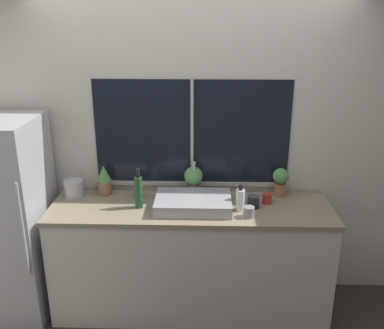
% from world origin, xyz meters
% --- Properties ---
extents(wall_back, '(8.00, 0.09, 2.70)m').
position_xyz_m(wall_back, '(0.00, 0.67, 1.35)').
color(wall_back, silver).
rests_on(wall_back, ground_plane).
extents(counter, '(2.21, 0.62, 0.93)m').
position_xyz_m(counter, '(0.00, 0.30, 0.46)').
color(counter, silver).
rests_on(counter, ground_plane).
extents(refrigerator, '(0.65, 0.67, 1.62)m').
position_xyz_m(refrigerator, '(-1.48, 0.27, 0.81)').
color(refrigerator, '#B7B7BC').
rests_on(refrigerator, ground_plane).
extents(sink, '(0.58, 0.45, 0.30)m').
position_xyz_m(sink, '(0.02, 0.28, 0.97)').
color(sink, '#ADADB2').
rests_on(sink, counter).
extents(potted_plant_left, '(0.12, 0.12, 0.25)m').
position_xyz_m(potted_plant_left, '(-0.72, 0.53, 1.06)').
color(potted_plant_left, '#9E6B4C').
rests_on(potted_plant_left, counter).
extents(potted_plant_center, '(0.15, 0.15, 0.25)m').
position_xyz_m(potted_plant_center, '(0.01, 0.53, 1.07)').
color(potted_plant_center, '#9E6B4C').
rests_on(potted_plant_center, counter).
extents(potted_plant_right, '(0.13, 0.13, 0.24)m').
position_xyz_m(potted_plant_right, '(0.73, 0.53, 1.07)').
color(potted_plant_right, '#9E6B4C').
rests_on(potted_plant_right, counter).
extents(soap_bottle, '(0.07, 0.07, 0.21)m').
position_xyz_m(soap_bottle, '(0.38, 0.25, 1.02)').
color(soap_bottle, white).
rests_on(soap_bottle, counter).
extents(bottle_tall, '(0.06, 0.06, 0.32)m').
position_xyz_m(bottle_tall, '(-0.40, 0.28, 1.06)').
color(bottle_tall, '#235128').
rests_on(bottle_tall, counter).
extents(mug_blue, '(0.07, 0.07, 0.10)m').
position_xyz_m(mug_blue, '(-0.43, 0.47, 0.98)').
color(mug_blue, '#3351AD').
rests_on(mug_blue, counter).
extents(mug_black, '(0.09, 0.09, 0.10)m').
position_xyz_m(mug_black, '(0.49, 0.30, 0.98)').
color(mug_black, black).
rests_on(mug_black, counter).
extents(mug_red, '(0.07, 0.07, 0.08)m').
position_xyz_m(mug_red, '(0.60, 0.38, 0.97)').
color(mug_red, '#B72D28').
rests_on(mug_red, counter).
extents(mug_grey, '(0.08, 0.08, 0.08)m').
position_xyz_m(mug_grey, '(0.43, 0.14, 0.97)').
color(mug_grey, gray).
rests_on(mug_grey, counter).
extents(kettle, '(0.16, 0.16, 0.16)m').
position_xyz_m(kettle, '(-0.96, 0.47, 1.01)').
color(kettle, '#B2B2B7').
rests_on(kettle, counter).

